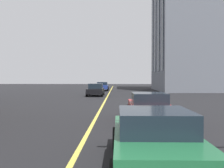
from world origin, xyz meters
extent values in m
cube|color=#D8C64C|center=(20.00, 0.00, 0.00)|extent=(80.00, 0.16, 0.01)
cube|color=#1E6038|center=(4.37, -1.96, 0.59)|extent=(4.40, 1.80, 0.55)
cube|color=#19232D|center=(4.15, -1.96, 1.12)|extent=(1.85, 1.58, 0.50)
cylinder|color=black|center=(5.82, -1.10, 0.32)|extent=(0.64, 0.22, 0.64)
cylinder|color=black|center=(5.82, -2.83, 0.32)|extent=(0.64, 0.22, 0.64)
cube|color=navy|center=(38.69, 1.30, 0.59)|extent=(4.40, 1.80, 0.55)
cube|color=#19232D|center=(38.91, 1.30, 1.12)|extent=(1.85, 1.58, 0.50)
cylinder|color=black|center=(37.24, 0.43, 0.32)|extent=(0.64, 0.22, 0.64)
cylinder|color=black|center=(37.24, 2.16, 0.32)|extent=(0.64, 0.22, 0.64)
cylinder|color=black|center=(40.15, 0.43, 0.32)|extent=(0.64, 0.22, 0.64)
cylinder|color=black|center=(40.15, 2.16, 0.32)|extent=(0.64, 0.22, 0.64)
cube|color=black|center=(27.27, 1.38, 0.57)|extent=(3.90, 1.75, 0.55)
cube|color=#19232D|center=(27.46, 1.38, 1.12)|extent=(1.64, 1.54, 0.55)
cylinder|color=black|center=(25.98, 0.54, 0.30)|extent=(0.60, 0.21, 0.60)
cylinder|color=black|center=(25.98, 2.22, 0.30)|extent=(0.60, 0.21, 0.60)
cylinder|color=black|center=(28.56, 0.54, 0.30)|extent=(0.60, 0.21, 0.60)
cylinder|color=black|center=(28.56, 2.22, 0.30)|extent=(0.60, 0.21, 0.60)
cube|color=#B21E1E|center=(10.72, -2.63, 0.59)|extent=(4.40, 1.80, 0.55)
cube|color=#19232D|center=(10.50, -2.63, 1.12)|extent=(1.85, 1.58, 0.50)
cylinder|color=black|center=(12.17, -1.77, 0.32)|extent=(0.64, 0.22, 0.64)
cylinder|color=black|center=(12.17, -3.49, 0.32)|extent=(0.64, 0.22, 0.64)
cylinder|color=black|center=(9.27, -1.77, 0.32)|extent=(0.64, 0.22, 0.64)
cylinder|color=black|center=(9.27, -3.49, 0.32)|extent=(0.64, 0.22, 0.64)
cube|color=slate|center=(39.66, -11.66, 10.86)|extent=(13.67, 8.32, 21.72)
cube|color=#19232D|center=(34.53, -7.45, 11.29)|extent=(1.10, 0.10, 16.51)
cube|color=#19232D|center=(37.95, -7.45, 11.29)|extent=(1.10, 0.10, 16.51)
cube|color=#19232D|center=(41.37, -7.45, 11.29)|extent=(1.10, 0.10, 16.51)
cube|color=#19232D|center=(44.79, -7.45, 11.29)|extent=(1.10, 0.10, 16.51)
camera|label=1|loc=(-1.59, -1.13, 2.10)|focal=40.87mm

